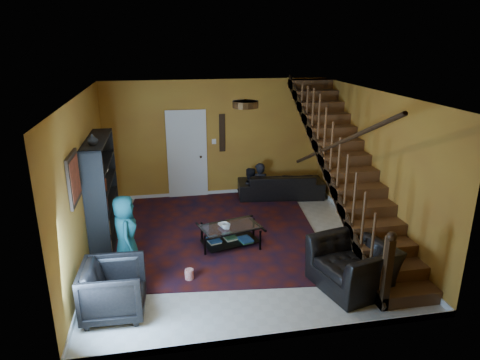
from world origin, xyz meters
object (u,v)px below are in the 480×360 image
at_px(coffee_table, 230,235).
at_px(bookshelf, 103,193).
at_px(armchair_left, 114,289).
at_px(sofa, 280,185).
at_px(armchair_right, 352,265).

bearing_deg(coffee_table, bookshelf, 163.75).
distance_m(armchair_left, coffee_table, 2.59).
distance_m(sofa, coffee_table, 2.87).
relative_size(armchair_left, coffee_table, 0.72).
height_order(bookshelf, armchair_left, bookshelf).
height_order(sofa, armchair_right, armchair_right).
relative_size(bookshelf, armchair_right, 1.74).
distance_m(bookshelf, coffee_table, 2.48).
bearing_deg(bookshelf, sofa, 23.53).
bearing_deg(armchair_right, coffee_table, -151.04).
height_order(sofa, armchair_left, armchair_left).
bearing_deg(armchair_right, sofa, 164.98).
bearing_deg(coffee_table, armchair_right, -46.02).
relative_size(bookshelf, sofa, 0.98).
xyz_separation_m(bookshelf, armchair_right, (3.90, -2.35, -0.59)).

